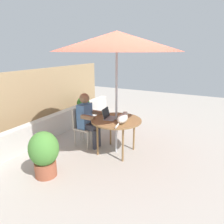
# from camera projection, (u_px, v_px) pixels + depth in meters

# --- Properties ---
(ground_plane) EXTENTS (14.00, 14.00, 0.00)m
(ground_plane) POSITION_uv_depth(u_px,v_px,m) (116.00, 152.00, 4.56)
(ground_plane) COLOR #ADA399
(fence_back) EXTENTS (5.97, 0.08, 1.64)m
(fence_back) POSITION_uv_depth(u_px,v_px,m) (31.00, 102.00, 5.41)
(fence_back) COLOR tan
(fence_back) RESTS_ON ground
(planter_wall_low) EXTENTS (5.37, 0.20, 0.54)m
(planter_wall_low) POSITION_uv_depth(u_px,v_px,m) (51.00, 126.00, 5.30)
(planter_wall_low) COLOR beige
(planter_wall_low) RESTS_ON ground
(patio_table) EXTENTS (1.04, 1.04, 0.73)m
(patio_table) POSITION_uv_depth(u_px,v_px,m) (116.00, 122.00, 4.37)
(patio_table) COLOR olive
(patio_table) RESTS_ON ground
(patio_umbrella) EXTENTS (2.44, 2.44, 2.45)m
(patio_umbrella) POSITION_uv_depth(u_px,v_px,m) (117.00, 41.00, 3.92)
(patio_umbrella) COLOR #B7B7BC
(patio_umbrella) RESTS_ON ground
(chair_occupied) EXTENTS (0.40, 0.40, 0.87)m
(chair_occupied) POSITION_uv_depth(u_px,v_px,m) (82.00, 123.00, 4.80)
(chair_occupied) COLOR #B2A899
(chair_occupied) RESTS_ON ground
(chair_empty) EXTENTS (0.51, 0.51, 0.87)m
(chair_empty) POSITION_uv_depth(u_px,v_px,m) (88.00, 119.00, 5.09)
(chair_empty) COLOR #B2A899
(chair_empty) RESTS_ON ground
(person_seated) EXTENTS (0.48, 0.48, 1.21)m
(person_seated) POSITION_uv_depth(u_px,v_px,m) (87.00, 117.00, 4.69)
(person_seated) COLOR #4C72A5
(person_seated) RESTS_ON ground
(laptop) EXTENTS (0.33, 0.29, 0.21)m
(laptop) POSITION_uv_depth(u_px,v_px,m) (108.00, 115.00, 4.42)
(laptop) COLOR gray
(laptop) RESTS_ON patio_table
(cat) EXTENTS (0.65, 0.26, 0.17)m
(cat) POSITION_uv_depth(u_px,v_px,m) (123.00, 118.00, 4.18)
(cat) COLOR silver
(cat) RESTS_ON patio_table
(potted_plant_near_fence) EXTENTS (0.51, 0.51, 0.82)m
(potted_plant_near_fence) POSITION_uv_depth(u_px,v_px,m) (44.00, 153.00, 3.59)
(potted_plant_near_fence) COLOR #9E5138
(potted_plant_near_fence) RESTS_ON ground
(potted_plant_by_chair) EXTENTS (0.40, 0.40, 0.76)m
(potted_plant_by_chair) POSITION_uv_depth(u_px,v_px,m) (84.00, 108.00, 6.49)
(potted_plant_by_chair) COLOR #9E5138
(potted_plant_by_chair) RESTS_ON ground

